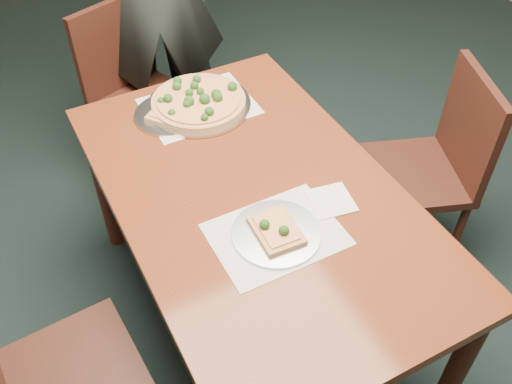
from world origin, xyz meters
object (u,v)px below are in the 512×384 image
slice_plate_far (170,113)px  chair_right (434,162)px  chair_left (41,382)px  slice_plate_near (276,232)px  dining_table (256,211)px  chair_far (134,87)px  pizza_pan (199,101)px

slice_plate_far → chair_right: bearing=-28.3°
chair_left → slice_plate_far: (0.73, 0.73, 0.25)m
chair_right → slice_plate_near: 0.94m
chair_left → slice_plate_far: bearing=-48.9°
dining_table → chair_far: bearing=93.7°
chair_left → slice_plate_far: 1.06m
pizza_pan → slice_plate_near: size_ratio=1.46×
dining_table → pizza_pan: 0.54m
chair_left → chair_right: 1.68m
chair_left → pizza_pan: 1.15m
dining_table → pizza_pan: bearing=87.2°
dining_table → pizza_pan: size_ratio=3.66×
slice_plate_near → slice_plate_far: slice_plate_near is taller
chair_far → pizza_pan: size_ratio=2.22×
chair_right → slice_plate_near: bearing=-56.0°
chair_far → pizza_pan: bearing=-99.8°
chair_right → slice_plate_near: (-0.88, -0.22, 0.25)m
dining_table → pizza_pan: pizza_pan is taller
dining_table → slice_plate_far: size_ratio=5.36×
chair_left → chair_right: same height
chair_right → slice_plate_near: size_ratio=3.25×
dining_table → slice_plate_near: bearing=-99.5°
dining_table → chair_far: size_ratio=1.65×
chair_right → slice_plate_near: chair_right is taller
chair_far → slice_plate_far: (-0.02, -0.59, 0.25)m
chair_right → pizza_pan: bearing=-101.6°
dining_table → pizza_pan: (0.03, 0.53, 0.12)m
pizza_pan → chair_right: bearing=-31.8°
chair_left → slice_plate_far: chair_left is taller
chair_left → chair_far: bearing=-33.5°
dining_table → chair_right: bearing=1.5°
chair_far → slice_plate_near: (0.04, -1.32, 0.25)m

